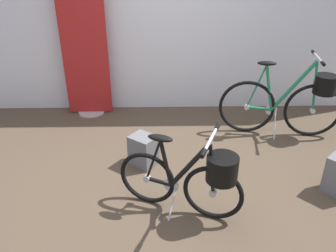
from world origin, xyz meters
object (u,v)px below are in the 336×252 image
folding_bike_foreground (193,177)px  handbag_on_floor (144,150)px  floor_banner_stand (85,56)px  display_bike_left (291,100)px

folding_bike_foreground → handbag_on_floor: 0.93m
floor_banner_stand → folding_bike_foreground: floor_banner_stand is taller
floor_banner_stand → folding_bike_foreground: (1.26, -2.09, -0.44)m
floor_banner_stand → handbag_on_floor: bearing=-58.7°
display_bike_left → handbag_on_floor: (-1.75, -0.63, -0.29)m
folding_bike_foreground → handbag_on_floor: folding_bike_foreground is taller
handbag_on_floor → display_bike_left: bearing=19.9°
floor_banner_stand → display_bike_left: size_ratio=1.26×
display_bike_left → handbag_on_floor: 1.88m
floor_banner_stand → display_bike_left: 2.66m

